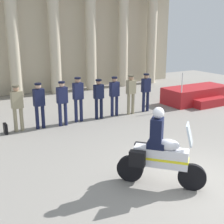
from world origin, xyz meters
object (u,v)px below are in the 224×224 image
object	(u,v)px
officer_in_row_0	(17,105)
officer_in_row_2	(62,100)
officer_in_row_3	(78,96)
officer_in_row_5	(114,93)
officer_in_row_6	(131,91)
reviewing_stand	(197,95)
motorcycle_with_rider	(158,154)
officer_in_row_1	(39,102)
briefcase_on_ground	(5,129)
officer_in_row_7	(146,89)
officer_in_row_4	(99,96)

from	to	relation	value
officer_in_row_0	officer_in_row_2	world-z (taller)	officer_in_row_2
officer_in_row_0	officer_in_row_3	xyz separation A→B (m)	(2.33, -0.01, 0.05)
officer_in_row_3	officer_in_row_5	xyz separation A→B (m)	(1.64, 0.00, -0.07)
officer_in_row_6	reviewing_stand	bearing A→B (deg)	176.17
officer_in_row_5	motorcycle_with_rider	bearing A→B (deg)	64.51
officer_in_row_1	briefcase_on_ground	world-z (taller)	officer_in_row_1
officer_in_row_3	briefcase_on_ground	world-z (taller)	officer_in_row_3
reviewing_stand	officer_in_row_1	world-z (taller)	officer_in_row_1
officer_in_row_7	officer_in_row_3	bearing A→B (deg)	-6.32
officer_in_row_0	officer_in_row_4	bearing A→B (deg)	174.29
briefcase_on_ground	reviewing_stand	bearing A→B (deg)	-0.65
officer_in_row_5	officer_in_row_4	bearing A→B (deg)	0.28
officer_in_row_7	briefcase_on_ground	world-z (taller)	officer_in_row_7
officer_in_row_2	officer_in_row_4	bearing A→B (deg)	179.33
officer_in_row_0	officer_in_row_7	distance (m)	5.50
officer_in_row_4	officer_in_row_0	bearing A→B (deg)	-5.71
officer_in_row_0	officer_in_row_2	size ratio (longest dim) A/B	0.99
officer_in_row_2	officer_in_row_5	distance (m)	2.37
officer_in_row_0	briefcase_on_ground	world-z (taller)	officer_in_row_0
officer_in_row_1	briefcase_on_ground	size ratio (longest dim) A/B	4.70
officer_in_row_3	motorcycle_with_rider	size ratio (longest dim) A/B	0.93
officer_in_row_5	motorcycle_with_rider	size ratio (longest dim) A/B	0.87
reviewing_stand	motorcycle_with_rider	xyz separation A→B (m)	(-6.83, -5.43, 0.42)
reviewing_stand	motorcycle_with_rider	distance (m)	8.74
officer_in_row_2	briefcase_on_ground	world-z (taller)	officer_in_row_2
officer_in_row_1	officer_in_row_5	distance (m)	3.20
officer_in_row_2	officer_in_row_4	xyz separation A→B (m)	(1.59, 0.10, -0.04)
motorcycle_with_rider	officer_in_row_1	bearing A→B (deg)	149.02
officer_in_row_3	motorcycle_with_rider	world-z (taller)	motorcycle_with_rider
reviewing_stand	officer_in_row_1	size ratio (longest dim) A/B	1.99
reviewing_stand	officer_in_row_4	bearing A→B (deg)	179.70
officer_in_row_5	officer_in_row_7	size ratio (longest dim) A/B	0.98
reviewing_stand	briefcase_on_ground	distance (m)	9.15
officer_in_row_0	officer_in_row_3	bearing A→B (deg)	175.28
reviewing_stand	officer_in_row_1	bearing A→B (deg)	179.68
officer_in_row_0	officer_in_row_4	world-z (taller)	officer_in_row_0
officer_in_row_4	officer_in_row_5	bearing A→B (deg)	-179.72
officer_in_row_2	officer_in_row_6	xyz separation A→B (m)	(3.10, 0.03, -0.01)
officer_in_row_6	motorcycle_with_rider	distance (m)	6.10
officer_in_row_2	officer_in_row_3	size ratio (longest dim) A/B	0.96
reviewing_stand	officer_in_row_5	size ratio (longest dim) A/B	2.05
officer_in_row_5	officer_in_row_2	bearing A→B (deg)	-0.36
reviewing_stand	officer_in_row_0	bearing A→B (deg)	179.33
officer_in_row_6	officer_in_row_7	xyz separation A→B (m)	(0.80, 0.02, -0.00)
officer_in_row_2	officer_in_row_7	xyz separation A→B (m)	(3.89, 0.06, -0.01)
motorcycle_with_rider	officer_in_row_7	bearing A→B (deg)	103.82
officer_in_row_2	officer_in_row_4	size ratio (longest dim) A/B	1.04
officer_in_row_0	officer_in_row_7	size ratio (longest dim) A/B	1.00
officer_in_row_0	officer_in_row_3	distance (m)	2.33
officer_in_row_1	motorcycle_with_rider	world-z (taller)	motorcycle_with_rider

